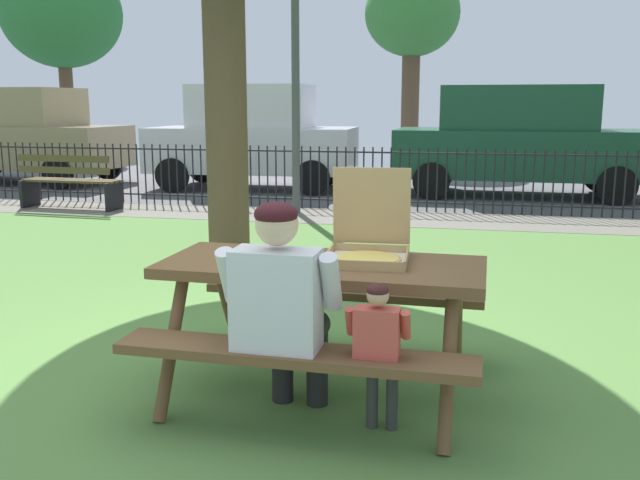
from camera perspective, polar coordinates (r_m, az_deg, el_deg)
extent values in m
cube|color=#58843E|center=(5.70, -2.63, -5.77)|extent=(28.00, 10.81, 0.02)
cube|color=slate|center=(10.20, 4.12, 1.82)|extent=(28.00, 1.40, 0.01)
cube|color=#515154|center=(14.12, 6.42, 4.37)|extent=(28.00, 6.57, 0.01)
cube|color=brown|center=(3.92, 0.18, -2.24)|extent=(1.82, 0.81, 0.06)
cube|color=brown|center=(3.45, -2.18, -9.34)|extent=(1.81, 0.33, 0.05)
cube|color=brown|center=(4.56, 1.93, -4.20)|extent=(1.81, 0.33, 0.05)
cylinder|color=brown|center=(3.90, -12.02, -8.48)|extent=(0.08, 0.44, 0.74)
cylinder|color=brown|center=(4.62, -7.59, -5.21)|extent=(0.08, 0.44, 0.74)
cylinder|color=brown|center=(3.54, 10.44, -10.44)|extent=(0.08, 0.44, 0.74)
cylinder|color=brown|center=(4.32, 11.09, -6.46)|extent=(0.08, 0.44, 0.74)
cube|color=tan|center=(3.93, 3.85, -1.70)|extent=(0.48, 0.48, 0.01)
cube|color=silver|center=(3.93, 3.85, -1.60)|extent=(0.44, 0.44, 0.00)
cube|color=tan|center=(3.71, 3.51, -2.03)|extent=(0.45, 0.03, 0.04)
cube|color=tan|center=(4.14, 4.17, -0.65)|extent=(0.45, 0.03, 0.04)
cube|color=tan|center=(3.95, 0.66, -1.19)|extent=(0.03, 0.45, 0.04)
cube|color=tan|center=(3.91, 7.09, -1.41)|extent=(0.03, 0.45, 0.04)
cube|color=tan|center=(4.11, 4.24, 2.80)|extent=(0.46, 0.07, 0.45)
cylinder|color=tan|center=(3.92, 3.85, -1.53)|extent=(0.39, 0.39, 0.01)
cylinder|color=#F1D15E|center=(3.92, 3.86, -1.43)|extent=(0.36, 0.36, 0.00)
pyramid|color=#F8D163|center=(3.96, -5.58, -1.63)|extent=(0.26, 0.25, 0.01)
cube|color=tan|center=(4.05, -6.35, -1.29)|extent=(0.13, 0.14, 0.02)
cylinder|color=black|center=(3.96, -3.08, -10.02)|extent=(0.12, 0.12, 0.44)
cylinder|color=black|center=(3.68, -4.07, -7.53)|extent=(0.16, 0.42, 0.15)
cylinder|color=black|center=(3.91, -0.22, -10.29)|extent=(0.12, 0.12, 0.44)
cylinder|color=black|center=(3.63, -1.03, -7.79)|extent=(0.16, 0.42, 0.15)
cube|color=silver|center=(3.39, -3.58, -5.09)|extent=(0.43, 0.23, 0.52)
cylinder|color=silver|center=(3.50, -7.44, -2.92)|extent=(0.10, 0.21, 0.31)
cylinder|color=silver|center=(3.35, 0.91, -3.46)|extent=(0.10, 0.21, 0.31)
sphere|color=beige|center=(3.33, -3.56, 1.30)|extent=(0.21, 0.21, 0.21)
ellipsoid|color=#381116|center=(3.31, -3.62, 2.12)|extent=(0.21, 0.20, 0.12)
cylinder|color=#373737|center=(3.66, 4.31, -11.87)|extent=(0.06, 0.06, 0.44)
cylinder|color=#373737|center=(3.47, 4.07, -8.97)|extent=(0.08, 0.22, 0.08)
cylinder|color=#373737|center=(3.64, 5.92, -11.99)|extent=(0.06, 0.06, 0.44)
cylinder|color=#373737|center=(3.46, 5.76, -9.09)|extent=(0.08, 0.22, 0.08)
cube|color=#CC4C3F|center=(3.33, 4.66, -7.76)|extent=(0.22, 0.12, 0.26)
cylinder|color=#CC4C3F|center=(3.35, 2.50, -6.61)|extent=(0.05, 0.11, 0.16)
cylinder|color=#CC4C3F|center=(3.32, 7.02, -6.90)|extent=(0.05, 0.11, 0.16)
sphere|color=tan|center=(3.28, 4.74, -4.51)|extent=(0.11, 0.11, 0.11)
ellipsoid|color=#3D191A|center=(3.27, 4.74, -4.10)|extent=(0.11, 0.10, 0.06)
cylinder|color=black|center=(10.79, 4.72, 7.15)|extent=(23.89, 0.03, 0.03)
cylinder|color=black|center=(10.87, 4.66, 3.19)|extent=(23.89, 0.03, 0.03)
cylinder|color=black|center=(13.35, -24.47, 5.19)|extent=(0.02, 0.02, 0.98)
cylinder|color=black|center=(13.27, -23.98, 5.20)|extent=(0.02, 0.02, 0.98)
cylinder|color=black|center=(13.18, -23.48, 5.20)|extent=(0.02, 0.02, 0.98)
cylinder|color=black|center=(13.10, -22.98, 5.21)|extent=(0.02, 0.02, 0.98)
cylinder|color=black|center=(13.02, -22.47, 5.22)|extent=(0.02, 0.02, 0.98)
cylinder|color=black|center=(12.94, -21.95, 5.22)|extent=(0.02, 0.02, 0.98)
cylinder|color=black|center=(12.87, -21.43, 5.23)|extent=(0.02, 0.02, 0.98)
cylinder|color=black|center=(12.79, -20.91, 5.24)|extent=(0.02, 0.02, 0.98)
cylinder|color=black|center=(12.71, -20.37, 5.24)|extent=(0.02, 0.02, 0.98)
cylinder|color=black|center=(12.64, -19.83, 5.25)|extent=(0.02, 0.02, 0.98)
cylinder|color=black|center=(12.56, -19.29, 5.25)|extent=(0.02, 0.02, 0.98)
cylinder|color=black|center=(12.49, -18.73, 5.26)|extent=(0.02, 0.02, 0.98)
cylinder|color=black|center=(12.42, -18.17, 5.26)|extent=(0.02, 0.02, 0.98)
cylinder|color=black|center=(12.35, -17.61, 5.26)|extent=(0.02, 0.02, 0.98)
cylinder|color=black|center=(12.28, -17.04, 5.27)|extent=(0.02, 0.02, 0.98)
cylinder|color=black|center=(12.21, -16.46, 5.27)|extent=(0.02, 0.02, 0.98)
cylinder|color=black|center=(12.15, -15.87, 5.27)|extent=(0.02, 0.02, 0.98)
cylinder|color=black|center=(12.08, -15.28, 5.27)|extent=(0.02, 0.02, 0.98)
cylinder|color=black|center=(12.02, -14.68, 5.27)|extent=(0.02, 0.02, 0.98)
cylinder|color=black|center=(11.96, -14.08, 5.27)|extent=(0.02, 0.02, 0.98)
cylinder|color=black|center=(11.89, -13.47, 5.27)|extent=(0.02, 0.02, 0.98)
cylinder|color=black|center=(11.83, -12.85, 5.27)|extent=(0.02, 0.02, 0.98)
cylinder|color=black|center=(11.78, -12.23, 5.27)|extent=(0.02, 0.02, 0.98)
cylinder|color=black|center=(11.72, -11.60, 5.26)|extent=(0.02, 0.02, 0.98)
cylinder|color=black|center=(11.66, -10.97, 5.26)|extent=(0.02, 0.02, 0.98)
cylinder|color=black|center=(11.61, -10.33, 5.26)|extent=(0.02, 0.02, 0.98)
cylinder|color=black|center=(11.56, -9.68, 5.25)|extent=(0.02, 0.02, 0.98)
cylinder|color=black|center=(11.50, -9.03, 5.25)|extent=(0.02, 0.02, 0.98)
cylinder|color=black|center=(11.45, -8.37, 5.24)|extent=(0.02, 0.02, 0.98)
cylinder|color=black|center=(11.41, -7.70, 5.24)|extent=(0.02, 0.02, 0.98)
cylinder|color=black|center=(11.36, -7.03, 5.23)|extent=(0.02, 0.02, 0.98)
cylinder|color=black|center=(11.31, -6.36, 5.22)|extent=(0.02, 0.02, 0.98)
cylinder|color=black|center=(11.27, -5.68, 5.21)|extent=(0.02, 0.02, 0.98)
cylinder|color=black|center=(11.23, -4.99, 5.20)|extent=(0.02, 0.02, 0.98)
cylinder|color=black|center=(11.19, -4.30, 5.19)|extent=(0.02, 0.02, 0.98)
cylinder|color=black|center=(11.15, -3.61, 5.18)|extent=(0.02, 0.02, 0.98)
cylinder|color=black|center=(11.11, -2.91, 5.17)|extent=(0.02, 0.02, 0.98)
cylinder|color=black|center=(11.08, -2.20, 5.15)|extent=(0.02, 0.02, 0.98)
cylinder|color=black|center=(11.04, -1.49, 5.14)|extent=(0.02, 0.02, 0.98)
cylinder|color=black|center=(11.01, -0.78, 5.12)|extent=(0.02, 0.02, 0.98)
cylinder|color=black|center=(10.98, -0.06, 5.11)|extent=(0.02, 0.02, 0.98)
cylinder|color=black|center=(10.95, 0.66, 5.09)|extent=(0.02, 0.02, 0.98)
cylinder|color=black|center=(10.92, 1.38, 5.07)|extent=(0.02, 0.02, 0.98)
cylinder|color=black|center=(10.90, 2.11, 5.05)|extent=(0.02, 0.02, 0.98)
cylinder|color=black|center=(10.88, 2.84, 5.04)|extent=(0.02, 0.02, 0.98)
cylinder|color=black|center=(10.85, 3.58, 5.02)|extent=(0.02, 0.02, 0.98)
cylinder|color=black|center=(10.83, 4.32, 4.99)|extent=(0.02, 0.02, 0.98)
cylinder|color=black|center=(10.82, 5.06, 4.97)|extent=(0.02, 0.02, 0.98)
cylinder|color=black|center=(10.80, 5.80, 4.95)|extent=(0.02, 0.02, 0.98)
cylinder|color=black|center=(10.78, 6.54, 4.92)|extent=(0.02, 0.02, 0.98)
cylinder|color=black|center=(10.77, 7.29, 4.90)|extent=(0.02, 0.02, 0.98)
cylinder|color=black|center=(10.76, 8.04, 4.87)|extent=(0.02, 0.02, 0.98)
cylinder|color=black|center=(10.75, 8.79, 4.85)|extent=(0.02, 0.02, 0.98)
cylinder|color=black|center=(10.74, 9.54, 4.82)|extent=(0.02, 0.02, 0.98)
cylinder|color=black|center=(10.74, 10.29, 4.79)|extent=(0.02, 0.02, 0.98)
cylinder|color=black|center=(10.73, 11.04, 4.76)|extent=(0.02, 0.02, 0.98)
cylinder|color=black|center=(10.73, 11.79, 4.73)|extent=(0.02, 0.02, 0.98)
cylinder|color=black|center=(10.73, 12.54, 4.70)|extent=(0.02, 0.02, 0.98)
cylinder|color=black|center=(10.73, 13.30, 4.67)|extent=(0.02, 0.02, 0.98)
cylinder|color=black|center=(10.74, 14.05, 4.64)|extent=(0.02, 0.02, 0.98)
cylinder|color=black|center=(10.74, 14.80, 4.60)|extent=(0.02, 0.02, 0.98)
cylinder|color=black|center=(10.75, 15.55, 4.57)|extent=(0.02, 0.02, 0.98)
cylinder|color=black|center=(10.76, 16.30, 4.54)|extent=(0.02, 0.02, 0.98)
cylinder|color=black|center=(10.77, 17.04, 4.50)|extent=(0.02, 0.02, 0.98)
cylinder|color=black|center=(10.78, 17.79, 4.46)|extent=(0.02, 0.02, 0.98)
cylinder|color=black|center=(10.80, 18.53, 4.43)|extent=(0.02, 0.02, 0.98)
cylinder|color=black|center=(10.82, 19.27, 4.39)|extent=(0.02, 0.02, 0.98)
cylinder|color=black|center=(10.83, 20.01, 4.35)|extent=(0.02, 0.02, 0.98)
cylinder|color=black|center=(10.85, 20.75, 4.31)|extent=(0.02, 0.02, 0.98)
cylinder|color=black|center=(10.88, 21.48, 4.28)|extent=(0.02, 0.02, 0.98)
cylinder|color=black|center=(10.90, 22.21, 4.24)|extent=(0.02, 0.02, 0.98)
cylinder|color=black|center=(10.92, 22.94, 4.20)|extent=(0.02, 0.02, 0.98)
cylinder|color=black|center=(10.95, 23.66, 4.16)|extent=(0.02, 0.02, 0.98)
cylinder|color=black|center=(10.98, 24.38, 4.11)|extent=(0.02, 0.02, 0.98)
cube|color=brown|center=(11.83, -19.22, 4.68)|extent=(1.60, 0.18, 0.04)
cube|color=brown|center=(11.71, -19.60, 4.60)|extent=(1.60, 0.18, 0.04)
cube|color=brown|center=(11.60, -19.99, 4.52)|extent=(1.60, 0.18, 0.04)
cube|color=brown|center=(11.53, -20.22, 5.37)|extent=(1.60, 0.14, 0.11)
cube|color=brown|center=(11.52, -20.28, 6.26)|extent=(1.60, 0.14, 0.11)
cube|color=black|center=(11.28, -16.49, 3.44)|extent=(0.07, 0.44, 0.44)
cube|color=black|center=(12.15, -22.62, 3.56)|extent=(0.07, 0.44, 0.44)
cylinder|color=#4C4C51|center=(10.54, -2.01, 13.30)|extent=(0.12, 0.12, 4.08)
cylinder|color=brown|center=(7.57, -7.69, 10.45)|extent=(0.45, 0.45, 3.13)
cube|color=#9A865F|center=(15.93, -23.37, 7.07)|extent=(4.47, 1.97, 0.84)
cube|color=#9A865F|center=(15.97, -23.88, 9.92)|extent=(2.66, 1.68, 0.76)
cube|color=#262D38|center=(15.41, -21.07, 10.11)|extent=(0.10, 1.53, 0.65)
cylinder|color=black|center=(14.36, -20.66, 5.15)|extent=(0.64, 0.13, 0.64)
cylinder|color=black|center=(15.86, -16.95, 5.88)|extent=(0.64, 0.13, 0.64)
cube|color=silver|center=(13.64, -5.49, 7.38)|extent=(3.97, 1.88, 0.84)
cube|color=silver|center=(13.61, -5.56, 10.83)|extent=(2.26, 1.60, 0.80)
cube|color=#262D38|center=(13.44, -2.56, 10.87)|extent=(0.10, 1.46, 0.68)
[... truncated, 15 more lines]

